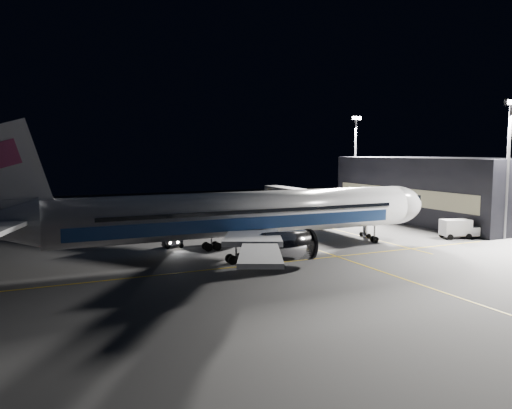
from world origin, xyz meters
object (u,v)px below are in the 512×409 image
object	(u,v)px
service_truck	(459,228)
safety_cone_c	(167,246)
baggage_tug	(172,241)
floodlight_mast_south	(509,157)
safety_cone_b	(252,236)
safety_cone_a	(249,245)
jet_bridge	(318,200)
floodlight_mast_north	(355,155)
airliner	(237,215)

from	to	relation	value
service_truck	safety_cone_c	world-z (taller)	service_truck
baggage_tug	floodlight_mast_south	bearing A→B (deg)	-18.13
service_truck	safety_cone_b	size ratio (longest dim) A/B	9.67
safety_cone_a	safety_cone_b	size ratio (longest dim) A/B	1.07
baggage_tug	safety_cone_c	size ratio (longest dim) A/B	4.67
safety_cone_a	safety_cone_b	xyz separation A→B (m)	(3.66, 7.05, -0.02)
jet_bridge	safety_cone_c	bearing A→B (deg)	-161.89
floodlight_mast_north	safety_cone_c	bearing A→B (deg)	-153.68
floodlight_mast_south	safety_cone_b	bearing A→B (deg)	153.35
safety_cone_c	safety_cone_a	bearing A→B (deg)	-22.30
floodlight_mast_north	safety_cone_a	bearing A→B (deg)	-143.38
airliner	safety_cone_c	distance (m)	11.82
service_truck	safety_cone_c	bearing A→B (deg)	179.40
floodlight_mast_north	service_truck	xyz separation A→B (m)	(-5.72, -34.58, -10.82)
service_truck	airliner	bearing A→B (deg)	-170.42
airliner	floodlight_mast_north	bearing A→B (deg)	37.91
airliner	safety_cone_b	bearing A→B (deg)	57.36
airliner	floodlight_mast_north	xyz separation A→B (m)	(41.08, 31.99, 7.21)
safety_cone_c	safety_cone_b	bearing A→B (deg)	11.34
floodlight_mast_south	safety_cone_c	size ratio (longest dim) A/B	37.40
jet_bridge	service_truck	xyz separation A→B (m)	(12.28, -20.65, -3.03)
baggage_tug	safety_cone_b	bearing A→B (deg)	9.86
service_truck	safety_cone_a	bearing A→B (deg)	-177.89
jet_bridge	baggage_tug	world-z (taller)	jet_bridge
airliner	safety_cone_b	world-z (taller)	airliner
safety_cone_c	service_truck	bearing A→B (deg)	-14.37
floodlight_mast_north	safety_cone_b	bearing A→B (deg)	-148.38
airliner	baggage_tug	distance (m)	11.34
safety_cone_a	safety_cone_c	bearing A→B (deg)	157.70
airliner	jet_bridge	size ratio (longest dim) A/B	1.79
floodlight_mast_south	safety_cone_b	distance (m)	39.91
service_truck	safety_cone_a	xyz separation A→B (m)	(-31.93, 6.59, -1.22)
baggage_tug	safety_cone_c	world-z (taller)	baggage_tug
baggage_tug	jet_bridge	bearing A→B (deg)	17.07
safety_cone_b	safety_cone_c	bearing A→B (deg)	-168.66
floodlight_mast_south	safety_cone_a	bearing A→B (deg)	165.11
safety_cone_c	jet_bridge	bearing A→B (deg)	18.11
jet_bridge	service_truck	world-z (taller)	jet_bridge
jet_bridge	baggage_tug	bearing A→B (deg)	-161.90
safety_cone_b	airliner	bearing A→B (deg)	-122.64
floodlight_mast_north	baggage_tug	xyz separation A→B (m)	(-47.21, -23.48, -11.51)
safety_cone_a	safety_cone_b	distance (m)	7.94
safety_cone_b	service_truck	bearing A→B (deg)	-25.75
safety_cone_b	safety_cone_c	distance (m)	14.28
jet_bridge	safety_cone_c	xyz separation A→B (m)	(-30.00, -9.81, -4.31)
jet_bridge	floodlight_mast_south	size ratio (longest dim) A/B	1.66
floodlight_mast_north	safety_cone_a	xyz separation A→B (m)	(-37.66, -27.99, -12.04)
jet_bridge	floodlight_mast_north	xyz separation A→B (m)	(18.00, 13.93, 7.79)
floodlight_mast_south	service_truck	bearing A→B (deg)	149.11
service_truck	floodlight_mast_south	bearing A→B (deg)	-17.12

